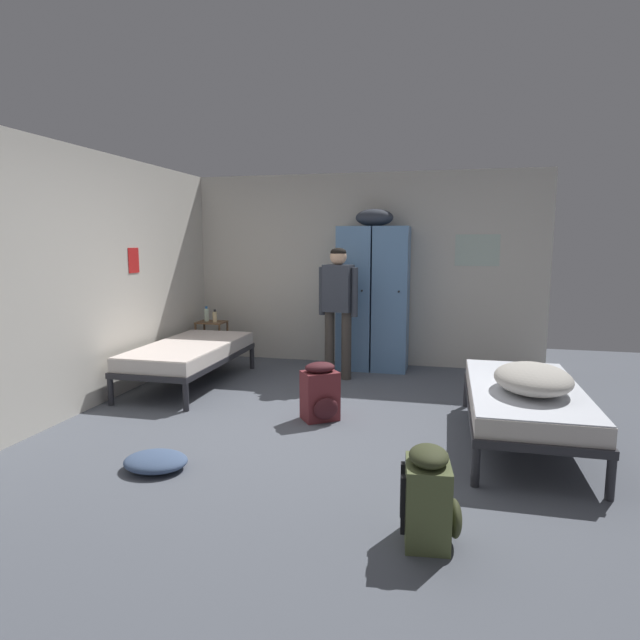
{
  "coord_description": "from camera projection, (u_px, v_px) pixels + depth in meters",
  "views": [
    {
      "loc": [
        1.12,
        -4.41,
        1.66
      ],
      "look_at": [
        0.0,
        0.27,
        0.95
      ],
      "focal_mm": 29.95,
      "sensor_mm": 36.0,
      "label": 1
    }
  ],
  "objects": [
    {
      "name": "ground_plane",
      "position": [
        313.0,
        430.0,
        4.74
      ],
      "size": [
        8.72,
        8.72,
        0.0
      ],
      "primitive_type": "plane",
      "color": "#565B66"
    },
    {
      "name": "room_backdrop",
      "position": [
        234.0,
        275.0,
        6.08
      ],
      "size": [
        4.76,
        5.51,
        2.56
      ],
      "color": "beige",
      "rests_on": "ground_plane"
    },
    {
      "name": "locker_bank",
      "position": [
        373.0,
        295.0,
        6.91
      ],
      "size": [
        0.9,
        0.55,
        2.07
      ],
      "color": "#5B84B2",
      "rests_on": "ground_plane"
    },
    {
      "name": "shelf_unit",
      "position": [
        212.0,
        338.0,
        7.37
      ],
      "size": [
        0.38,
        0.3,
        0.57
      ],
      "color": "brown",
      "rests_on": "ground_plane"
    },
    {
      "name": "bed_right",
      "position": [
        524.0,
        398.0,
        4.39
      ],
      "size": [
        0.9,
        1.9,
        0.49
      ],
      "color": "#28282D",
      "rests_on": "ground_plane"
    },
    {
      "name": "bed_left_rear",
      "position": [
        190.0,
        353.0,
        6.2
      ],
      "size": [
        0.9,
        1.9,
        0.49
      ],
      "color": "#28282D",
      "rests_on": "ground_plane"
    },
    {
      "name": "bedding_heap",
      "position": [
        533.0,
        379.0,
        4.17
      ],
      "size": [
        0.59,
        0.79,
        0.22
      ],
      "color": "#B7B2A8",
      "rests_on": "bed_right"
    },
    {
      "name": "person_traveler",
      "position": [
        338.0,
        301.0,
        6.4
      ],
      "size": [
        0.49,
        0.27,
        1.59
      ],
      "color": "#3D3833",
      "rests_on": "ground_plane"
    },
    {
      "name": "water_bottle",
      "position": [
        206.0,
        314.0,
        7.36
      ],
      "size": [
        0.06,
        0.06,
        0.21
      ],
      "color": "silver",
      "rests_on": "shelf_unit"
    },
    {
      "name": "lotion_bottle",
      "position": [
        215.0,
        317.0,
        7.27
      ],
      "size": [
        0.06,
        0.06,
        0.17
      ],
      "color": "beige",
      "rests_on": "shelf_unit"
    },
    {
      "name": "backpack_maroon",
      "position": [
        320.0,
        393.0,
        4.98
      ],
      "size": [
        0.41,
        0.41,
        0.55
      ],
      "color": "maroon",
      "rests_on": "ground_plane"
    },
    {
      "name": "backpack_olive",
      "position": [
        429.0,
        497.0,
        2.94
      ],
      "size": [
        0.36,
        0.34,
        0.55
      ],
      "color": "#566038",
      "rests_on": "ground_plane"
    },
    {
      "name": "clothes_pile_denim",
      "position": [
        156.0,
        461.0,
        3.92
      ],
      "size": [
        0.48,
        0.4,
        0.12
      ],
      "color": "#42567A",
      "rests_on": "ground_plane"
    }
  ]
}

